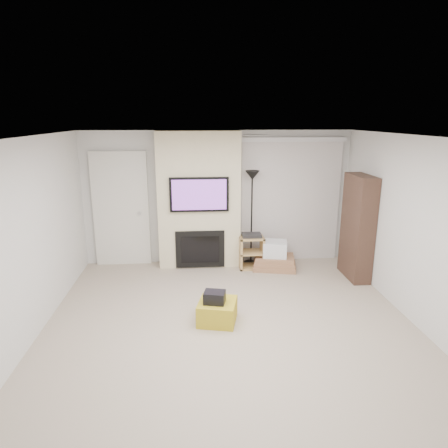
{
  "coord_description": "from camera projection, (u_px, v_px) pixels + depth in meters",
  "views": [
    {
      "loc": [
        -0.47,
        -4.65,
        2.73
      ],
      "look_at": [
        0.0,
        1.2,
        1.15
      ],
      "focal_mm": 32.0,
      "sensor_mm": 36.0,
      "label": 1
    }
  ],
  "objects": [
    {
      "name": "floor",
      "position": [
        231.0,
        332.0,
        5.23
      ],
      "size": [
        5.0,
        5.5,
        0.0
      ],
      "primitive_type": "cube",
      "color": "tan",
      "rests_on": "ground"
    },
    {
      "name": "ceiling",
      "position": [
        232.0,
        138.0,
        4.58
      ],
      "size": [
        5.0,
        5.5,
        0.0
      ],
      "primitive_type": "cube",
      "color": "white",
      "rests_on": "wall_back"
    },
    {
      "name": "wall_back",
      "position": [
        217.0,
        198.0,
        7.55
      ],
      "size": [
        5.0,
        0.0,
        2.5
      ],
      "primitive_type": "cube",
      "rotation": [
        1.57,
        0.0,
        0.0
      ],
      "color": "silver",
      "rests_on": "ground"
    },
    {
      "name": "wall_front",
      "position": [
        280.0,
        388.0,
        2.25
      ],
      "size": [
        5.0,
        0.0,
        2.5
      ],
      "primitive_type": "cube",
      "rotation": [
        1.57,
        0.0,
        0.0
      ],
      "color": "silver",
      "rests_on": "ground"
    },
    {
      "name": "wall_left",
      "position": [
        21.0,
        247.0,
        4.71
      ],
      "size": [
        0.0,
        5.5,
        2.5
      ],
      "primitive_type": "cube",
      "rotation": [
        1.57,
        0.0,
        1.57
      ],
      "color": "silver",
      "rests_on": "ground"
    },
    {
      "name": "wall_right",
      "position": [
        426.0,
        237.0,
        5.1
      ],
      "size": [
        0.0,
        5.5,
        2.5
      ],
      "primitive_type": "cube",
      "rotation": [
        1.57,
        0.0,
        1.57
      ],
      "color": "silver",
      "rests_on": "ground"
    },
    {
      "name": "hvac_vent",
      "position": [
        256.0,
        135.0,
        5.38
      ],
      "size": [
        0.35,
        0.18,
        0.01
      ],
      "primitive_type": "cube",
      "color": "silver",
      "rests_on": "ceiling"
    },
    {
      "name": "ottoman",
      "position": [
        217.0,
        311.0,
        5.47
      ],
      "size": [
        0.6,
        0.6,
        0.3
      ],
      "primitive_type": "cube",
      "rotation": [
        0.0,
        0.0,
        -0.22
      ],
      "color": "gold",
      "rests_on": "floor"
    },
    {
      "name": "black_bag",
      "position": [
        215.0,
        297.0,
        5.37
      ],
      "size": [
        0.32,
        0.28,
        0.16
      ],
      "primitive_type": "cube",
      "rotation": [
        0.0,
        0.0,
        -0.22
      ],
      "color": "black",
      "rests_on": "ottoman"
    },
    {
      "name": "fireplace_wall",
      "position": [
        199.0,
        201.0,
        7.32
      ],
      "size": [
        1.5,
        0.47,
        2.5
      ],
      "color": "beige",
      "rests_on": "floor"
    },
    {
      "name": "entry_door",
      "position": [
        121.0,
        210.0,
        7.42
      ],
      "size": [
        1.02,
        0.11,
        2.14
      ],
      "color": "silver",
      "rests_on": "floor"
    },
    {
      "name": "vertical_blinds",
      "position": [
        291.0,
        196.0,
        7.6
      ],
      "size": [
        1.98,
        0.1,
        2.37
      ],
      "color": "silver",
      "rests_on": "floor"
    },
    {
      "name": "floor_lamp",
      "position": [
        252.0,
        191.0,
        7.31
      ],
      "size": [
        0.27,
        0.27,
        1.79
      ],
      "color": "black",
      "rests_on": "floor"
    },
    {
      "name": "av_stand",
      "position": [
        251.0,
        250.0,
        7.4
      ],
      "size": [
        0.45,
        0.38,
        0.66
      ],
      "color": "tan",
      "rests_on": "floor"
    },
    {
      "name": "box_stack",
      "position": [
        275.0,
        258.0,
        7.41
      ],
      "size": [
        0.88,
        0.73,
        0.52
      ],
      "color": "#9B6D4C",
      "rests_on": "floor"
    },
    {
      "name": "bookshelf",
      "position": [
        357.0,
        227.0,
        6.83
      ],
      "size": [
        0.3,
        0.8,
        1.8
      ],
      "color": "#37241B",
      "rests_on": "floor"
    }
  ]
}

